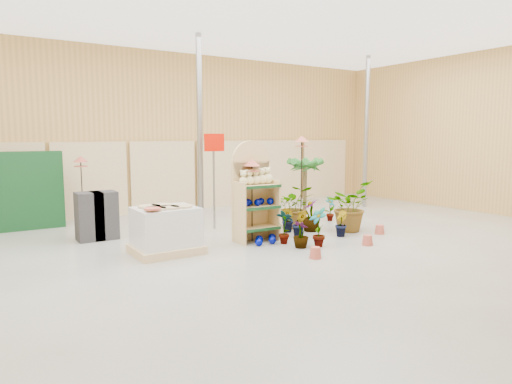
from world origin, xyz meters
The scene contains 24 objects.
room centered at (0.00, 0.91, 2.21)m, with size 15.20×12.10×4.70m.
display_shelf centered at (0.23, 1.50, 0.94)m, with size 0.88×0.58×2.06m.
teddy_bears centered at (0.26, 1.40, 1.31)m, with size 0.77×0.21×0.34m.
gazing_balls_shelf centered at (0.23, 1.37, 0.81)m, with size 0.76×0.26×0.14m.
gazing_balls_floor centered at (0.28, 1.10, 0.07)m, with size 0.63×0.39×0.15m.
pallet_stack centered at (-1.70, 1.45, 0.43)m, with size 1.21×1.01×0.89m.
charcoal_planters centered at (-2.49, 3.29, 0.50)m, with size 0.80×0.50×1.00m.
trellis_stock centered at (-3.80, 5.20, 0.90)m, with size 2.00×0.30×1.80m, color #0E3B19.
offer_sign centered at (0.10, 2.98, 1.57)m, with size 0.50×0.08×2.20m.
bird_table_front centered at (0.16, 1.43, 1.56)m, with size 0.34×0.34×1.69m.
bird_table_right centered at (1.83, 1.94, 2.00)m, with size 0.34×0.34×2.15m.
bird_table_back centered at (-2.45, 4.83, 1.56)m, with size 0.34×0.34×1.68m.
palm centered at (2.48, 2.63, 1.44)m, with size 0.70×0.70×1.70m.
potted_plant_0 centered at (0.58, 0.87, 0.35)m, with size 0.37×0.25×0.69m, color #1E5E1D.
potted_plant_1 centered at (1.23, 1.22, 0.29)m, with size 0.32×0.26×0.59m, color #1E5E1D.
potted_plant_3 centered at (1.81, 1.54, 0.37)m, with size 0.41×0.41×0.74m, color #1E5E1D.
potted_plant_4 centered at (3.01, 2.26, 0.31)m, with size 0.33×0.22×0.62m, color #1E5E1D.
potted_plant_5 centered at (1.29, 1.71, 0.29)m, with size 0.31×0.25×0.57m, color #1E5E1D.
potted_plant_6 centered at (1.72, 2.06, 0.51)m, with size 0.91×0.79×1.01m, color #1E5E1D.
potted_plant_7 centered at (0.66, 0.44, 0.27)m, with size 0.30×0.30×0.53m, color #1E5E1D.
potted_plant_8 centered at (1.00, 0.33, 0.39)m, with size 0.41×0.28×0.78m, color #1E5E1D.
potted_plant_9 centered at (2.01, 0.79, 0.28)m, with size 0.31×0.25×0.56m, color #1E5E1D.
potted_plant_10 centered at (2.56, 1.12, 0.57)m, with size 1.03×0.89×1.15m, color #1E5E1D.
potted_plant_11 centered at (1.15, 2.58, 0.38)m, with size 0.42×0.42×0.76m, color #1E5E1D.
Camera 1 is at (-4.70, -6.37, 2.15)m, focal length 32.00 mm.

